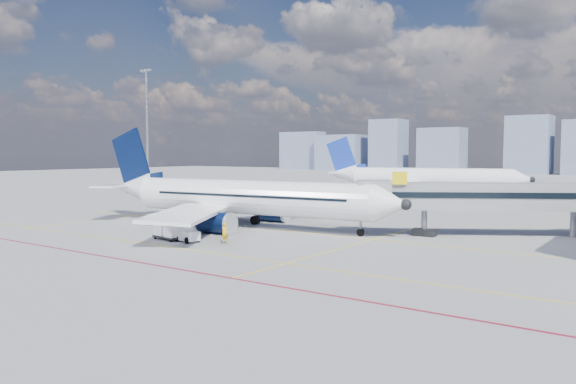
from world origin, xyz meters
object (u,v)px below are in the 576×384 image
object	(u,v)px
second_aircraft	(422,178)
belt_loader	(161,221)
ramp_worker	(225,233)
baggage_tug	(187,233)
main_aircraft	(237,197)
cargo_dolly	(168,229)

from	to	relation	value
second_aircraft	belt_loader	world-z (taller)	second_aircraft
second_aircraft	ramp_worker	world-z (taller)	second_aircraft
second_aircraft	baggage_tug	world-z (taller)	second_aircraft
main_aircraft	belt_loader	xyz separation A→B (m)	(-7.06, -4.61, -2.66)
second_aircraft	baggage_tug	size ratio (longest dim) A/B	15.67
ramp_worker	baggage_tug	bearing A→B (deg)	121.40
belt_loader	cargo_dolly	bearing A→B (deg)	-26.97
baggage_tug	ramp_worker	world-z (taller)	ramp_worker
belt_loader	ramp_worker	distance (m)	14.59
main_aircraft	ramp_worker	size ratio (longest dim) A/B	20.27
cargo_dolly	belt_loader	bearing A→B (deg)	150.92
baggage_tug	cargo_dolly	world-z (taller)	cargo_dolly
baggage_tug	belt_loader	distance (m)	11.80
cargo_dolly	ramp_worker	xyz separation A→B (m)	(5.75, 1.44, -0.04)
baggage_tug	belt_loader	world-z (taller)	belt_loader
main_aircraft	baggage_tug	size ratio (longest dim) A/B	15.33
ramp_worker	cargo_dolly	bearing A→B (deg)	117.21
second_aircraft	ramp_worker	xyz separation A→B (m)	(8.42, -65.78, -2.28)
main_aircraft	belt_loader	size ratio (longest dim) A/B	7.10
ramp_worker	second_aircraft	bearing A→B (deg)	20.44
baggage_tug	cargo_dolly	distance (m)	2.15
main_aircraft	baggage_tug	xyz separation A→B (m)	(3.07, -10.66, -2.46)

